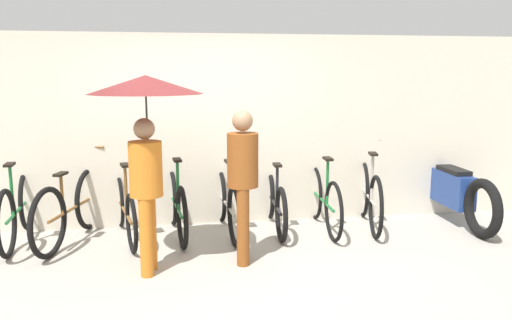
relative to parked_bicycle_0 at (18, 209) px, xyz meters
name	(u,v)px	position (x,y,z in m)	size (l,w,h in m)	color
ground_plane	(209,276)	(2.15, -1.37, -0.39)	(30.00, 30.00, 0.00)	#9E998E
back_wall	(199,131)	(2.15, 0.44, 0.84)	(13.48, 0.12, 2.46)	beige
parked_bicycle_0	(18,209)	(0.00, 0.00, 0.00)	(0.44, 1.77, 1.08)	black
parked_bicycle_1	(71,209)	(0.62, -0.08, 0.01)	(0.60, 1.78, 1.07)	black
parked_bicycle_2	(125,209)	(1.23, -0.06, -0.03)	(0.56, 1.69, 1.08)	black
parked_bicycle_3	(177,205)	(1.84, -0.04, -0.01)	(0.44, 1.67, 1.00)	black
parked_bicycle_4	(227,203)	(2.45, -0.02, -0.02)	(0.44, 1.71, 1.06)	black
parked_bicycle_5	(275,202)	(3.07, 0.02, -0.04)	(0.44, 1.64, 1.08)	black
parked_bicycle_6	(323,200)	(3.68, -0.05, -0.01)	(0.44, 1.67, 1.02)	black
parked_bicycle_7	(369,196)	(4.30, -0.03, 0.01)	(0.51, 1.70, 1.08)	black
pedestrian_leading	(146,114)	(1.58, -1.08, 1.19)	(1.11, 1.11, 1.94)	#C66B1E
pedestrian_center	(243,176)	(2.53, -1.04, 0.54)	(0.32, 0.32, 1.60)	brown
motorcycle	(452,191)	(5.48, 0.01, 0.02)	(0.58, 2.15, 0.93)	black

